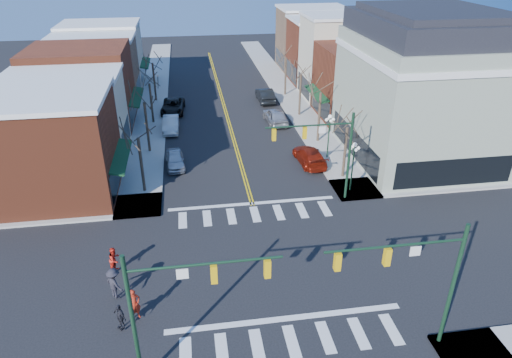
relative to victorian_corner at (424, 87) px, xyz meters
name	(u,v)px	position (x,y,z in m)	size (l,w,h in m)	color
ground	(270,266)	(-16.50, -14.50, -6.66)	(160.00, 160.00, 0.00)	black
sidewalk_left	(147,147)	(-25.25, 5.50, -6.58)	(3.50, 70.00, 0.15)	#9E9B93
sidewalk_right	(318,137)	(-7.75, 5.50, -6.58)	(3.50, 70.00, 0.15)	#9E9B93
bldg_left_brick_a	(46,149)	(-32.00, -2.75, -2.66)	(10.00, 8.50, 8.00)	maroon
bldg_left_stucco_a	(68,118)	(-32.00, 5.00, -2.91)	(10.00, 7.00, 7.50)	beige
bldg_left_brick_b	(82,88)	(-32.00, 13.00, -2.41)	(10.00, 9.00, 8.50)	maroon
bldg_left_tan	(95,72)	(-32.00, 21.25, -2.76)	(10.00, 7.50, 7.80)	#87664A
bldg_left_stucco_b	(104,56)	(-32.00, 29.00, -2.56)	(10.00, 8.00, 8.20)	beige
bldg_right_brick_a	(364,82)	(-1.00, 11.25, -2.66)	(10.00, 8.50, 8.00)	maroon
bldg_right_stucco	(343,58)	(-1.00, 19.00, -1.66)	(10.00, 7.00, 10.00)	beige
bldg_right_brick_b	(326,51)	(-1.00, 26.50, -2.41)	(10.00, 8.00, 8.50)	maroon
bldg_right_tan	(311,39)	(-1.00, 34.50, -2.16)	(10.00, 8.00, 9.00)	#87664A
victorian_corner	(424,87)	(0.00, 0.00, 0.00)	(12.25, 14.25, 13.30)	gray
traffic_mast_near_left	(175,299)	(-22.05, -21.90, -1.95)	(6.60, 0.28, 7.20)	#14331E
traffic_mast_near_right	(419,273)	(-10.95, -21.90, -1.95)	(6.60, 0.28, 7.20)	#14331E
traffic_mast_far_right	(326,146)	(-10.95, -7.10, -1.95)	(6.60, 0.28, 7.20)	#14331E
lamppost_corner	(353,159)	(-8.30, -6.00, -3.70)	(0.36, 0.36, 4.33)	#14331E
lamppost_midblock	(329,129)	(-8.30, 0.50, -3.70)	(0.36, 0.36, 4.33)	#14331E
tree_left_a	(142,166)	(-24.90, -3.50, -4.28)	(0.24, 0.24, 4.76)	#382B21
tree_left_b	(147,128)	(-24.90, 4.50, -4.14)	(0.24, 0.24, 5.04)	#382B21
tree_left_c	(152,104)	(-24.90, 12.50, -4.38)	(0.24, 0.24, 4.55)	#382B21
tree_left_d	(154,82)	(-24.90, 20.50, -4.21)	(0.24, 0.24, 4.90)	#382B21
tree_right_a	(345,153)	(-8.10, -3.50, -4.35)	(0.24, 0.24, 4.62)	#382B21
tree_right_b	(319,118)	(-8.10, 4.50, -4.07)	(0.24, 0.24, 5.18)	#382B21
tree_right_c	(300,96)	(-8.10, 12.50, -4.24)	(0.24, 0.24, 4.83)	#382B21
tree_right_d	(285,77)	(-8.10, 20.50, -4.17)	(0.24, 0.24, 4.97)	#382B21
car_left_near	(175,160)	(-22.43, 0.89, -5.97)	(1.63, 4.05, 1.38)	#B9B9BE
car_left_mid	(171,124)	(-22.90, 9.84, -5.90)	(1.61, 4.62, 1.52)	silver
car_left_far	(173,106)	(-22.72, 15.83, -5.89)	(2.55, 5.53, 1.54)	black
car_right_near	(310,156)	(-10.23, -0.31, -5.91)	(2.09, 5.14, 1.49)	maroon
car_right_mid	(275,116)	(-11.35, 10.45, -5.80)	(2.03, 5.04, 1.72)	#B4B3B8
car_right_far	(265,95)	(-11.16, 18.31, -5.81)	(1.80, 5.16, 1.70)	black
pedestrian_red_a	(135,305)	(-24.46, -17.96, -5.56)	(0.69, 0.45, 1.89)	#B42613
pedestrian_red_b	(115,260)	(-26.00, -13.70, -5.66)	(0.83, 0.64, 1.70)	red
pedestrian_dark_a	(120,317)	(-25.19, -18.56, -5.72)	(0.92, 0.38, 1.57)	black
pedestrian_dark_b	(114,283)	(-25.72, -16.09, -5.53)	(1.26, 0.72, 1.95)	black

